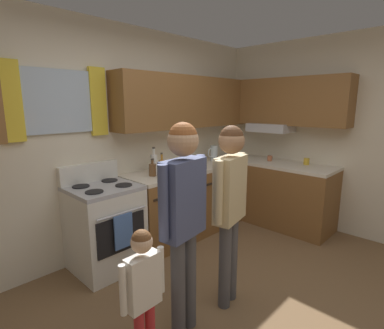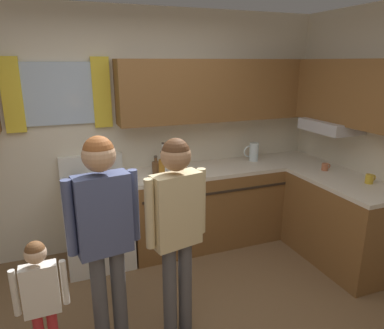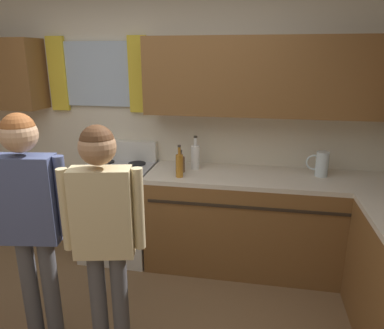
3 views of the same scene
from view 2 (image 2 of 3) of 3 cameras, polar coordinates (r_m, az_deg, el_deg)
name	(u,v)px [view 2 (image 2 of 3)]	position (r m, az deg, el deg)	size (l,w,h in m)	color
back_wall_unit	(131,117)	(3.86, -9.92, 7.51)	(4.60, 0.42, 2.60)	beige
kitchen_counter_run	(263,208)	(4.11, 11.41, -6.89)	(2.34, 1.78, 0.90)	brown
stove_oven	(98,220)	(3.82, -15.02, -8.71)	(0.65, 0.67, 1.10)	silver
bottle_oil_amber	(162,168)	(3.58, -4.92, -0.60)	(0.06, 0.06, 0.29)	#B27223
bottle_milk_white	(164,160)	(3.84, -4.63, 0.75)	(0.08, 0.08, 0.31)	white
bottle_squat_brown	(156,168)	(3.72, -5.86, -0.52)	(0.08, 0.08, 0.21)	brown
cup_terracotta	(325,167)	(4.13, 20.76, -0.35)	(0.11, 0.07, 0.08)	#B76642
mug_mustard_yellow	(370,179)	(3.86, 26.83, -2.08)	(0.12, 0.08, 0.09)	gold
water_pitcher	(253,152)	(4.28, 9.91, 2.05)	(0.19, 0.11, 0.22)	silver
adult_holding_child	(104,223)	(2.46, -14.07, -9.13)	(0.49, 0.22, 1.60)	#4C4C51
adult_in_plaid	(177,218)	(2.54, -2.50, -8.58)	(0.48, 0.22, 1.56)	#4C4C51
small_child	(41,294)	(2.58, -23.25, -18.71)	(0.33, 0.13, 0.99)	red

